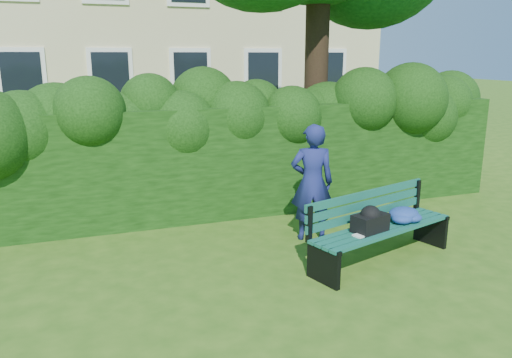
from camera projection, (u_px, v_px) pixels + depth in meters
name	position (u px, v px, depth m)	size (l,w,h in m)	color
ground	(272.00, 260.00, 6.48)	(80.00, 80.00, 0.00)	#315A15
hedge	(224.00, 160.00, 8.27)	(10.00, 1.00, 1.80)	black
park_bench	(383.00, 223.00, 6.39)	(2.24, 1.16, 0.89)	#0E483E
man_reading	(312.00, 183.00, 7.05)	(0.61, 0.40, 1.68)	navy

